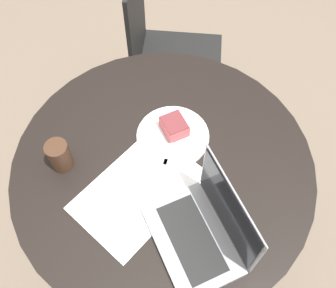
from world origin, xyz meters
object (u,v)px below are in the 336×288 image
at_px(chair, 164,56).
at_px(laptop, 202,231).
at_px(plate, 173,136).
at_px(coffee_glass, 59,155).

relative_size(chair, laptop, 2.49).
height_order(plate, coffee_glass, coffee_glass).
height_order(plate, laptop, laptop).
bearing_deg(laptop, chair, -17.41).
distance_m(coffee_glass, laptop, 0.52).
xyz_separation_m(plate, coffee_glass, (-0.29, 0.25, 0.05)).
height_order(chair, plate, chair).
xyz_separation_m(chair, laptop, (-0.77, -0.67, 0.32)).
bearing_deg(coffee_glass, laptop, -84.70).
height_order(chair, laptop, laptop).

